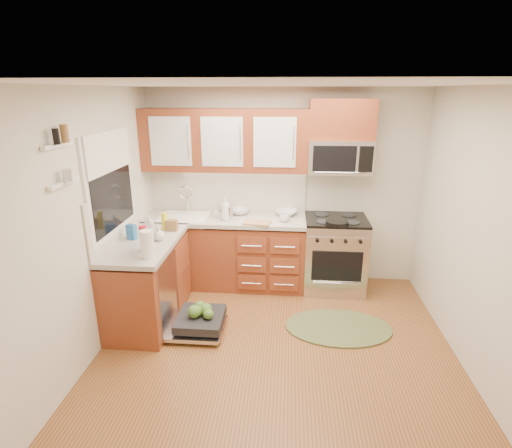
# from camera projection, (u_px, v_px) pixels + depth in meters

# --- Properties ---
(floor) EXTENTS (3.50, 3.50, 0.00)m
(floor) POSITION_uv_depth(u_px,v_px,m) (276.00, 352.00, 3.94)
(floor) COLOR brown
(floor) RESTS_ON ground
(ceiling) EXTENTS (3.50, 3.50, 0.00)m
(ceiling) POSITION_uv_depth(u_px,v_px,m) (281.00, 84.00, 3.15)
(ceiling) COLOR white
(ceiling) RESTS_ON ground
(wall_back) EXTENTS (3.50, 0.04, 2.50)m
(wall_back) POSITION_uv_depth(u_px,v_px,m) (283.00, 188.00, 5.20)
(wall_back) COLOR beige
(wall_back) RESTS_ON ground
(wall_front) EXTENTS (3.50, 0.04, 2.50)m
(wall_front) POSITION_uv_depth(u_px,v_px,m) (267.00, 357.00, 1.89)
(wall_front) COLOR beige
(wall_front) RESTS_ON ground
(wall_left) EXTENTS (0.04, 3.50, 2.50)m
(wall_left) POSITION_uv_depth(u_px,v_px,m) (89.00, 228.00, 3.69)
(wall_left) COLOR beige
(wall_left) RESTS_ON ground
(wall_right) EXTENTS (0.04, 3.50, 2.50)m
(wall_right) POSITION_uv_depth(u_px,v_px,m) (483.00, 239.00, 3.40)
(wall_right) COLOR beige
(wall_right) RESTS_ON ground
(base_cabinet_back) EXTENTS (2.05, 0.60, 0.85)m
(base_cabinet_back) POSITION_uv_depth(u_px,v_px,m) (226.00, 253.00, 5.24)
(base_cabinet_back) COLOR maroon
(base_cabinet_back) RESTS_ON ground
(base_cabinet_left) EXTENTS (0.60, 1.25, 0.85)m
(base_cabinet_left) POSITION_uv_depth(u_px,v_px,m) (148.00, 283.00, 4.42)
(base_cabinet_left) COLOR maroon
(base_cabinet_left) RESTS_ON ground
(countertop_back) EXTENTS (2.07, 0.64, 0.05)m
(countertop_back) POSITION_uv_depth(u_px,v_px,m) (225.00, 219.00, 5.08)
(countertop_back) COLOR #B2ACA3
(countertop_back) RESTS_ON base_cabinet_back
(countertop_left) EXTENTS (0.64, 1.27, 0.05)m
(countertop_left) POSITION_uv_depth(u_px,v_px,m) (145.00, 243.00, 4.27)
(countertop_left) COLOR #B2ACA3
(countertop_left) RESTS_ON base_cabinet_left
(backsplash_back) EXTENTS (2.05, 0.02, 0.57)m
(backsplash_back) POSITION_uv_depth(u_px,v_px,m) (228.00, 190.00, 5.26)
(backsplash_back) COLOR beige
(backsplash_back) RESTS_ON ground
(backsplash_left) EXTENTS (0.02, 1.25, 0.57)m
(backsplash_left) POSITION_uv_depth(u_px,v_px,m) (115.00, 215.00, 4.19)
(backsplash_left) COLOR beige
(backsplash_left) RESTS_ON ground
(upper_cabinets) EXTENTS (2.05, 0.35, 0.75)m
(upper_cabinets) POSITION_uv_depth(u_px,v_px,m) (224.00, 140.00, 4.89)
(upper_cabinets) COLOR maroon
(upper_cabinets) RESTS_ON ground
(cabinet_over_mw) EXTENTS (0.76, 0.35, 0.47)m
(cabinet_over_mw) POSITION_uv_depth(u_px,v_px,m) (342.00, 119.00, 4.70)
(cabinet_over_mw) COLOR maroon
(cabinet_over_mw) RESTS_ON ground
(range) EXTENTS (0.76, 0.64, 0.95)m
(range) POSITION_uv_depth(u_px,v_px,m) (334.00, 254.00, 5.09)
(range) COLOR silver
(range) RESTS_ON ground
(microwave) EXTENTS (0.76, 0.38, 0.40)m
(microwave) POSITION_uv_depth(u_px,v_px,m) (340.00, 156.00, 4.81)
(microwave) COLOR silver
(microwave) RESTS_ON ground
(sink) EXTENTS (0.62, 0.50, 0.26)m
(sink) POSITION_uv_depth(u_px,v_px,m) (184.00, 226.00, 5.13)
(sink) COLOR white
(sink) RESTS_ON ground
(dishwasher) EXTENTS (0.70, 0.60, 0.20)m
(dishwasher) POSITION_uv_depth(u_px,v_px,m) (197.00, 322.00, 4.26)
(dishwasher) COLOR silver
(dishwasher) RESTS_ON ground
(window) EXTENTS (0.03, 1.05, 1.05)m
(window) POSITION_uv_depth(u_px,v_px,m) (110.00, 184.00, 4.06)
(window) COLOR white
(window) RESTS_ON ground
(window_blind) EXTENTS (0.02, 0.96, 0.40)m
(window_blind) POSITION_uv_depth(u_px,v_px,m) (109.00, 151.00, 3.96)
(window_blind) COLOR white
(window_blind) RESTS_ON ground
(shelf_upper) EXTENTS (0.04, 0.40, 0.03)m
(shelf_upper) POSITION_uv_depth(u_px,v_px,m) (58.00, 145.00, 3.10)
(shelf_upper) COLOR white
(shelf_upper) RESTS_ON ground
(shelf_lower) EXTENTS (0.04, 0.40, 0.03)m
(shelf_lower) POSITION_uv_depth(u_px,v_px,m) (64.00, 183.00, 3.20)
(shelf_lower) COLOR white
(shelf_lower) RESTS_ON ground
(rug) EXTENTS (1.27, 0.94, 0.02)m
(rug) POSITION_uv_depth(u_px,v_px,m) (338.00, 327.00, 4.34)
(rug) COLOR #556137
(rug) RESTS_ON ground
(skillet) EXTENTS (0.29, 0.29, 0.05)m
(skillet) POSITION_uv_depth(u_px,v_px,m) (337.00, 223.00, 4.69)
(skillet) COLOR black
(skillet) RESTS_ON range
(stock_pot) EXTENTS (0.23, 0.23, 0.13)m
(stock_pot) POSITION_uv_depth(u_px,v_px,m) (222.00, 211.00, 5.09)
(stock_pot) COLOR silver
(stock_pot) RESTS_ON countertop_back
(cutting_board) EXTENTS (0.34, 0.24, 0.02)m
(cutting_board) POSITION_uv_depth(u_px,v_px,m) (257.00, 223.00, 4.82)
(cutting_board) COLOR tan
(cutting_board) RESTS_ON countertop_back
(canister) EXTENTS (0.13, 0.13, 0.17)m
(canister) POSITION_uv_depth(u_px,v_px,m) (229.00, 213.00, 4.94)
(canister) COLOR silver
(canister) RESTS_ON countertop_back
(paper_towel_roll) EXTENTS (0.16, 0.16, 0.27)m
(paper_towel_roll) POSITION_uv_depth(u_px,v_px,m) (147.00, 244.00, 3.80)
(paper_towel_roll) COLOR white
(paper_towel_roll) RESTS_ON countertop_left
(mustard_bottle) EXTENTS (0.08, 0.08, 0.20)m
(mustard_bottle) POSITION_uv_depth(u_px,v_px,m) (165.00, 222.00, 4.57)
(mustard_bottle) COLOR yellow
(mustard_bottle) RESTS_ON countertop_left
(red_bottle) EXTENTS (0.09, 0.09, 0.27)m
(red_bottle) POSITION_uv_depth(u_px,v_px,m) (143.00, 239.00, 3.95)
(red_bottle) COLOR red
(red_bottle) RESTS_ON countertop_left
(wooden_box) EXTENTS (0.13, 0.09, 0.13)m
(wooden_box) POSITION_uv_depth(u_px,v_px,m) (172.00, 225.00, 4.57)
(wooden_box) COLOR brown
(wooden_box) RESTS_ON countertop_left
(blue_carton) EXTENTS (0.12, 0.09, 0.16)m
(blue_carton) POSITION_uv_depth(u_px,v_px,m) (132.00, 232.00, 4.30)
(blue_carton) COLOR #266AB2
(blue_carton) RESTS_ON countertop_left
(bowl_a) EXTENTS (0.32, 0.32, 0.07)m
(bowl_a) POSITION_uv_depth(u_px,v_px,m) (286.00, 213.00, 5.15)
(bowl_a) COLOR #999999
(bowl_a) RESTS_ON countertop_back
(bowl_b) EXTENTS (0.28, 0.28, 0.08)m
(bowl_b) POSITION_uv_depth(u_px,v_px,m) (239.00, 211.00, 5.19)
(bowl_b) COLOR #999999
(bowl_b) RESTS_ON countertop_back
(cup) EXTENTS (0.15, 0.15, 0.10)m
(cup) POSITION_uv_depth(u_px,v_px,m) (285.00, 218.00, 4.88)
(cup) COLOR #999999
(cup) RESTS_ON countertop_back
(soap_bottle_a) EXTENTS (0.14, 0.14, 0.29)m
(soap_bottle_a) POSITION_uv_depth(u_px,v_px,m) (226.00, 209.00, 4.91)
(soap_bottle_a) COLOR #999999
(soap_bottle_a) RESTS_ON countertop_back
(soap_bottle_b) EXTENTS (0.09, 0.09, 0.18)m
(soap_bottle_b) POSITION_uv_depth(u_px,v_px,m) (150.00, 223.00, 4.58)
(soap_bottle_b) COLOR #999999
(soap_bottle_b) RESTS_ON countertop_left
(soap_bottle_c) EXTENTS (0.14, 0.14, 0.15)m
(soap_bottle_c) POSITION_uv_depth(u_px,v_px,m) (159.00, 234.00, 4.26)
(soap_bottle_c) COLOR #999999
(soap_bottle_c) RESTS_ON countertop_left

